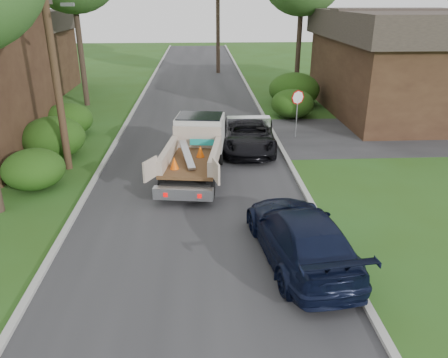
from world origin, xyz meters
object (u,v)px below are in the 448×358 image
house_left_far (18,51)px  black_pickup (249,134)px  house_right (407,61)px  navy_suv (301,235)px  flatbed_truck (197,144)px  stop_sign (297,104)px  utility_pole (51,44)px

house_left_far → black_pickup: size_ratio=1.43×
house_left_far → house_right: 27.68m
house_right → navy_suv: bearing=-121.4°
black_pickup → navy_suv: size_ratio=1.00×
flatbed_truck → stop_sign: bearing=49.2°
stop_sign → navy_suv: bearing=-101.2°
stop_sign → utility_pole: utility_pole is taller
navy_suv → black_pickup: bearing=-94.9°
utility_pole → stop_sign: bearing=20.6°
utility_pole → house_right: utility_pole is taller
stop_sign → utility_pole: (-10.68, -4.02, 3.40)m
utility_pole → black_pickup: 9.41m
utility_pole → navy_suv: 12.08m
house_left_far → house_right: bearing=-16.8°
flatbed_truck → navy_suv: (2.88, -6.97, -0.40)m
stop_sign → flatbed_truck: stop_sign is taller
stop_sign → navy_suv: 11.77m
stop_sign → black_pickup: 3.41m
house_left_far → flatbed_truck: size_ratio=1.28×
house_right → stop_sign: bearing=-147.3°
stop_sign → house_left_far: 22.81m
house_right → navy_suv: 19.48m
utility_pole → navy_suv: (8.40, -7.48, -4.41)m
flatbed_truck → navy_suv: bearing=-59.6°
stop_sign → black_pickup: bearing=-145.4°
black_pickup → navy_suv: navy_suv is taller
utility_pole → flatbed_truck: bearing=-5.3°
house_right → flatbed_truck: 16.21m
stop_sign → house_right: size_ratio=0.19×
stop_sign → black_pickup: size_ratio=0.47×
utility_pole → black_pickup: size_ratio=1.90×
flatbed_truck → black_pickup: 3.68m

